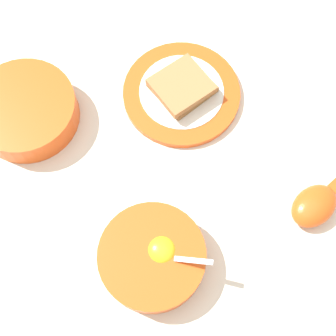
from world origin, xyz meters
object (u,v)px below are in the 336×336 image
Objects in this scene: toast_plate at (181,93)px; congee_bowl at (25,110)px; toast_sandwich at (182,86)px; soup_spoon at (318,202)px; egg_bowl at (153,257)px.

toast_plate is 1.18× the size of congee_bowl.
toast_sandwich reaches higher than soup_spoon.
egg_bowl reaches higher than toast_sandwich.
egg_bowl is 0.27m from toast_plate.
toast_plate is (-0.14, 0.23, -0.02)m from egg_bowl.
congee_bowl is at bearing 171.50° from egg_bowl.
soup_spoon is (0.27, -0.01, 0.01)m from toast_plate.
toast_sandwich is 0.66× the size of soup_spoon.
congee_bowl is at bearing -158.07° from soup_spoon.
egg_bowl is at bearing -58.88° from toast_sandwich.
soup_spoon is at bearing 21.93° from congee_bowl.
egg_bowl is 0.30m from congee_bowl.
toast_sandwich is 0.25m from congee_bowl.
soup_spoon is at bearing -3.33° from toast_sandwich.
toast_plate is 0.25m from congee_bowl.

